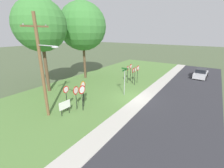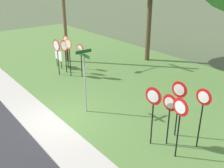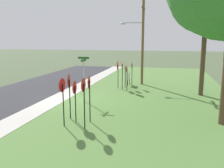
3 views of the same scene
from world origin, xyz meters
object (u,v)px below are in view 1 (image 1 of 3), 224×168
Objects in this scene: stop_sign_near_left at (83,88)px; stop_sign_near_right at (83,89)px; oak_tree_left at (40,25)px; yield_sign_near_left at (128,70)px; yield_sign_center at (138,70)px; yield_sign_near_right at (135,72)px; parked_sedan_distant at (201,73)px; stop_sign_far_right at (76,93)px; yield_sign_far_right at (131,69)px; stop_sign_far_left at (82,92)px; yield_sign_far_left at (133,72)px; utility_pole at (42,65)px; oak_tree_right at (83,27)px; street_name_post at (125,79)px; notice_board at (65,106)px; stop_sign_far_center at (66,93)px.

stop_sign_near_right is (-0.57, -0.51, 0.24)m from stop_sign_near_left.
oak_tree_left is at bearing 84.30° from stop_sign_near_left.
yield_sign_center is at bearing -57.22° from yield_sign_near_left.
yield_sign_near_right is 11.70m from parked_sedan_distant.
yield_sign_far_right reaches higher than stop_sign_far_right.
yield_sign_far_left is at bearing -4.32° from stop_sign_far_left.
utility_pole is at bearing 157.80° from yield_sign_near_right.
oak_tree_left is 6.71m from oak_tree_right.
yield_sign_center is 13.01m from utility_pole.
street_name_post is at bearing -30.48° from stop_sign_far_right.
parked_sedan_distant is at bearing -24.93° from utility_pole.
yield_sign_far_right reaches higher than stop_sign_far_left.
yield_sign_near_right is (9.13, -0.78, 0.08)m from stop_sign_far_left.
yield_sign_near_left reaches higher than notice_board.
yield_sign_near_left is at bearing 69.41° from yield_sign_near_right.
street_name_post is (5.42, -1.94, 0.23)m from stop_sign_far_right.
yield_sign_far_right is at bearing 21.91° from street_name_post.
stop_sign_far_center is 11.19m from yield_sign_center.
street_name_post reaches higher than yield_sign_near_right.
stop_sign_far_left is 1.94× the size of notice_board.
yield_sign_near_right is at bearing 10.12° from street_name_post.
yield_sign_near_left is 10.79m from notice_board.
yield_sign_far_right is 0.31× the size of utility_pole.
yield_sign_center is 11.76m from notice_board.
street_name_post is 0.75× the size of parked_sedan_distant.
stop_sign_near_left is 0.91× the size of stop_sign_far_left.
utility_pole is at bearing 139.18° from stop_sign_far_left.
yield_sign_near_right is (9.92, -1.93, 0.15)m from stop_sign_far_center.
yield_sign_near_left is 1.01× the size of yield_sign_center.
yield_sign_center is (-0.14, -1.16, -0.04)m from yield_sign_far_right.
stop_sign_near_right is 0.25× the size of oak_tree_left.
stop_sign_near_right is at bearing 172.32° from yield_sign_far_left.
notice_board is (-11.64, 1.42, -0.99)m from yield_sign_center.
yield_sign_near_left is at bearing -10.93° from stop_sign_far_center.
yield_sign_far_left is (9.54, -0.29, -0.14)m from stop_sign_far_left.
yield_sign_far_right is at bearing -9.10° from stop_sign_near_right.
notice_board is at bearing 148.17° from stop_sign_far_left.
street_name_post is 0.29× the size of oak_tree_right.
utility_pole is 12.11m from oak_tree_right.
oak_tree_left is at bearing 70.08° from notice_board.
yield_sign_far_right is at bearing 86.46° from yield_sign_center.
stop_sign_far_left is 0.98× the size of yield_sign_near_right.
yield_sign_center is (10.40, -1.28, 0.19)m from stop_sign_far_right.
street_name_post is at bearing -16.47° from stop_sign_far_left.
yield_sign_far_left is at bearing -13.03° from stop_sign_near_left.
oak_tree_right is (6.88, 6.22, 5.97)m from stop_sign_near_left.
yield_sign_far_left is (0.41, 0.49, -0.23)m from yield_sign_near_right.
parked_sedan_distant is at bearing -55.65° from oak_tree_right.
stop_sign_near_right is 2.26m from notice_board.
parked_sedan_distant is (17.17, -8.85, -0.97)m from stop_sign_near_left.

